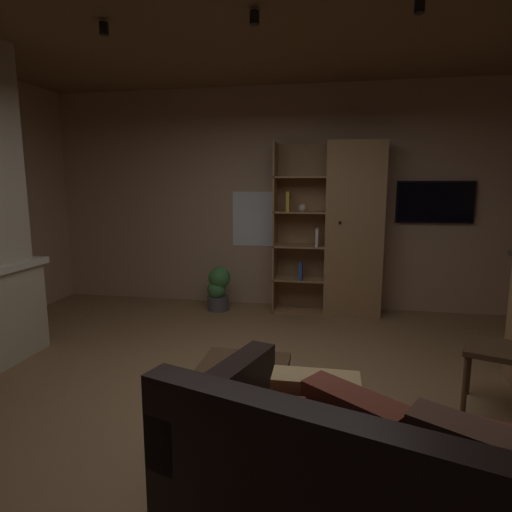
{
  "coord_description": "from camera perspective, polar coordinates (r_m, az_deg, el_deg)",
  "views": [
    {
      "loc": [
        0.6,
        -2.87,
        1.61
      ],
      "look_at": [
        0.0,
        0.4,
        1.05
      ],
      "focal_mm": 29.81,
      "sensor_mm": 36.0,
      "label": 1
    }
  ],
  "objects": [
    {
      "name": "floor",
      "position": [
        3.35,
        -1.3,
        -19.37
      ],
      "size": [
        6.39,
        5.4,
        0.02
      ],
      "primitive_type": "cube",
      "color": "olive",
      "rests_on": "ground"
    },
    {
      "name": "wall_back",
      "position": [
        5.64,
        4.29,
        7.64
      ],
      "size": [
        6.51,
        0.06,
        2.85
      ],
      "primitive_type": "cube",
      "color": "tan",
      "rests_on": "ground"
    },
    {
      "name": "window_pane_back",
      "position": [
        5.68,
        0.0,
        4.99
      ],
      "size": [
        0.63,
        0.01,
        0.72
      ],
      "primitive_type": "cube",
      "color": "white"
    },
    {
      "name": "bookshelf_cabinet",
      "position": [
        5.36,
        12.06,
        3.38
      ],
      "size": [
        1.33,
        0.41,
        2.13
      ],
      "color": "#997047",
      "rests_on": "ground"
    },
    {
      "name": "leather_couch",
      "position": [
        2.13,
        13.21,
        -28.3
      ],
      "size": [
        1.79,
        1.39,
        0.84
      ],
      "color": "black",
      "rests_on": "ground"
    },
    {
      "name": "coffee_table",
      "position": [
        2.88,
        -2.08,
        -16.58
      ],
      "size": [
        0.59,
        0.69,
        0.43
      ],
      "color": "#4C331E",
      "rests_on": "ground"
    },
    {
      "name": "table_book_0",
      "position": [
        2.82,
        -2.79,
        -14.99
      ],
      "size": [
        0.11,
        0.1,
        0.02
      ],
      "primitive_type": "cube",
      "rotation": [
        0.0,
        0.0,
        -0.01
      ],
      "color": "#387247",
      "rests_on": "coffee_table"
    },
    {
      "name": "table_book_1",
      "position": [
        2.86,
        -2.76,
        -14.13
      ],
      "size": [
        0.15,
        0.13,
        0.03
      ],
      "primitive_type": "cube",
      "rotation": [
        0.0,
        0.0,
        0.27
      ],
      "color": "#B22D2D",
      "rests_on": "coffee_table"
    },
    {
      "name": "dining_chair",
      "position": [
        3.49,
        31.16,
        -9.91
      ],
      "size": [
        0.54,
        0.54,
        0.92
      ],
      "color": "#4C331E",
      "rests_on": "ground"
    },
    {
      "name": "potted_floor_plant",
      "position": [
        5.52,
        -5.09,
        -4.28
      ],
      "size": [
        0.3,
        0.29,
        0.57
      ],
      "color": "#4C4C51",
      "rests_on": "ground"
    },
    {
      "name": "wall_mounted_tv",
      "position": [
        5.68,
        22.87,
        6.68
      ],
      "size": [
        0.91,
        0.06,
        0.51
      ],
      "color": "black"
    },
    {
      "name": "track_light_spot_1",
      "position": [
        3.85,
        -19.74,
        26.79
      ],
      "size": [
        0.07,
        0.07,
        0.09
      ],
      "primitive_type": "cylinder",
      "color": "black"
    },
    {
      "name": "track_light_spot_2",
      "position": [
        3.47,
        -0.13,
        29.32
      ],
      "size": [
        0.07,
        0.07,
        0.09
      ],
      "primitive_type": "cylinder",
      "color": "black"
    },
    {
      "name": "track_light_spot_3",
      "position": [
        3.46,
        21.11,
        28.82
      ],
      "size": [
        0.07,
        0.07,
        0.09
      ],
      "primitive_type": "cylinder",
      "color": "black"
    }
  ]
}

